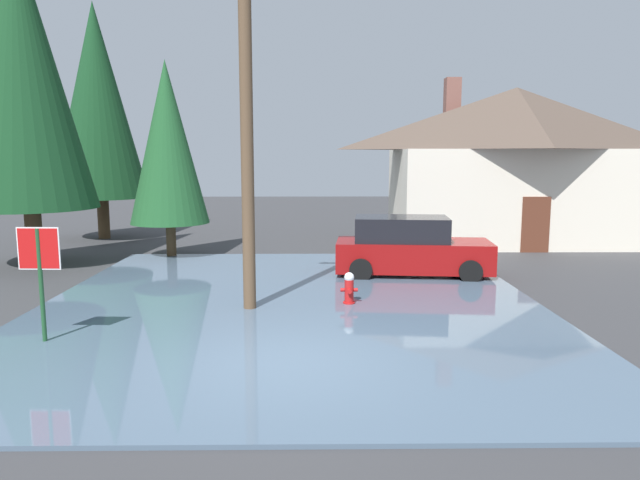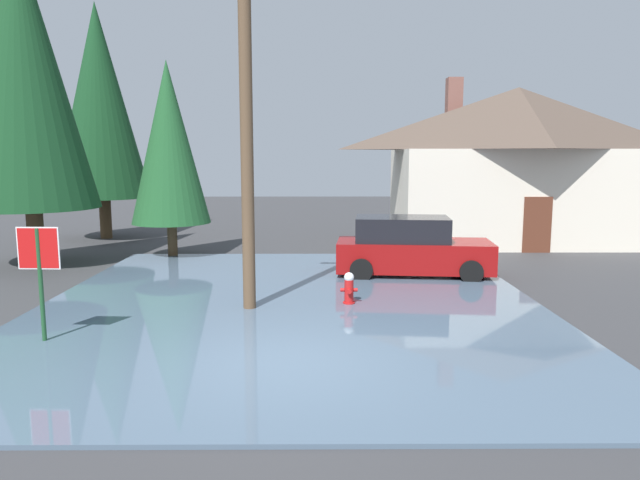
# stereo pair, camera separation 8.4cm
# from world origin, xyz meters

# --- Properties ---
(ground_plane) EXTENTS (80.00, 80.00, 0.10)m
(ground_plane) POSITION_xyz_m (0.00, 0.00, -0.05)
(ground_plane) COLOR #38383A
(flood_puddle) EXTENTS (11.47, 13.45, 0.07)m
(flood_puddle) POSITION_xyz_m (-0.06, 3.98, 0.03)
(flood_puddle) COLOR #4C6075
(flood_puddle) RESTS_ON ground
(lane_stop_bar) EXTENTS (3.60, 0.42, 0.01)m
(lane_stop_bar) POSITION_xyz_m (-0.33, -2.37, 0.00)
(lane_stop_bar) COLOR silver
(lane_stop_bar) RESTS_ON ground
(stop_sign_near) EXTENTS (0.77, 0.08, 2.18)m
(stop_sign_near) POSITION_xyz_m (-4.50, 1.19, 1.56)
(stop_sign_near) COLOR #1E4C28
(stop_sign_near) RESTS_ON ground
(fire_hydrant) EXTENTS (0.40, 0.34, 0.79)m
(fire_hydrant) POSITION_xyz_m (1.27, 3.88, 0.39)
(fire_hydrant) COLOR red
(fire_hydrant) RESTS_ON ground
(utility_pole) EXTENTS (1.60, 0.28, 7.80)m
(utility_pole) POSITION_xyz_m (-0.97, 3.50, 4.07)
(utility_pole) COLOR brown
(utility_pole) RESTS_ON ground
(house) EXTENTS (10.01, 5.74, 6.55)m
(house) POSITION_xyz_m (8.41, 13.94, 3.16)
(house) COLOR silver
(house) RESTS_ON ground
(parked_car) EXTENTS (4.53, 2.34, 1.71)m
(parked_car) POSITION_xyz_m (3.23, 7.30, 0.81)
(parked_car) COLOR maroon
(parked_car) RESTS_ON ground
(pine_tree_tall_left) EXTENTS (3.82, 3.82, 9.54)m
(pine_tree_tall_left) POSITION_xyz_m (-8.31, 15.08, 5.61)
(pine_tree_tall_left) COLOR #4C3823
(pine_tree_tall_left) RESTS_ON ground
(pine_tree_mid_left) EXTENTS (4.03, 4.03, 10.08)m
(pine_tree_mid_left) POSITION_xyz_m (-8.33, 9.02, 5.93)
(pine_tree_mid_left) COLOR #4C3823
(pine_tree_mid_left) RESTS_ON ground
(pine_tree_short_left) EXTENTS (2.62, 2.62, 6.56)m
(pine_tree_short_left) POSITION_xyz_m (-4.39, 10.45, 3.86)
(pine_tree_short_left) COLOR #4C3823
(pine_tree_short_left) RESTS_ON ground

